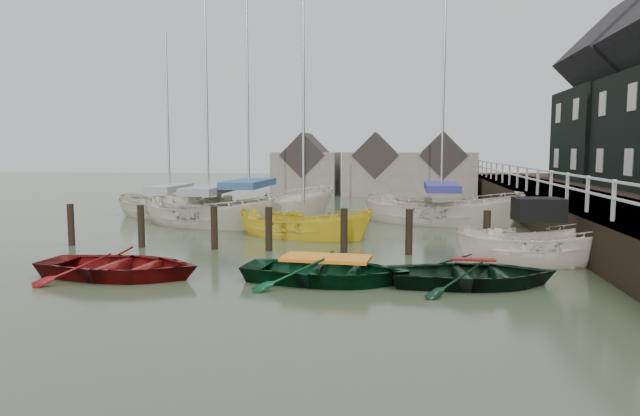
% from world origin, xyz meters
% --- Properties ---
extents(ground, '(120.00, 120.00, 0.00)m').
position_xyz_m(ground, '(0.00, 0.00, 0.00)').
color(ground, '#313B25').
rests_on(ground, ground).
extents(pier, '(3.04, 32.00, 2.70)m').
position_xyz_m(pier, '(9.48, 10.00, 0.71)').
color(pier, black).
rests_on(pier, ground).
extents(mooring_pilings, '(13.72, 0.22, 1.80)m').
position_xyz_m(mooring_pilings, '(-1.11, 3.00, 0.50)').
color(mooring_pilings, black).
rests_on(mooring_pilings, ground).
extents(far_sheds, '(14.00, 4.08, 4.39)m').
position_xyz_m(far_sheds, '(0.83, 26.00, 1.86)').
color(far_sheds, '#665B51').
rests_on(far_sheds, ground).
extents(rowboat_red, '(4.35, 3.23, 0.87)m').
position_xyz_m(rowboat_red, '(-4.01, -1.25, 0.00)').
color(rowboat_red, '#630E0E').
rests_on(rowboat_red, ground).
extents(rowboat_green, '(4.29, 3.22, 0.85)m').
position_xyz_m(rowboat_green, '(1.20, -1.00, 0.00)').
color(rowboat_green, '#083218').
rests_on(rowboat_green, ground).
extents(rowboat_dkgreen, '(4.34, 3.38, 0.82)m').
position_xyz_m(rowboat_dkgreen, '(4.70, -0.79, 0.00)').
color(rowboat_dkgreen, black).
rests_on(rowboat_dkgreen, ground).
extents(motorboat, '(4.72, 2.08, 2.74)m').
position_xyz_m(motorboat, '(6.80, 2.10, 0.09)').
color(motorboat, beige).
rests_on(motorboat, ground).
extents(sailboat_a, '(7.04, 4.57, 11.86)m').
position_xyz_m(sailboat_a, '(-5.15, 8.52, 0.06)').
color(sailboat_a, beige).
rests_on(sailboat_a, ground).
extents(sailboat_b, '(8.07, 5.00, 11.70)m').
position_xyz_m(sailboat_b, '(-3.73, 9.75, 0.06)').
color(sailboat_b, beige).
rests_on(sailboat_b, ground).
extents(sailboat_c, '(5.90, 3.79, 9.76)m').
position_xyz_m(sailboat_c, '(-0.63, 6.10, 0.02)').
color(sailboat_c, gold).
rests_on(sailboat_c, ground).
extents(sailboat_d, '(7.38, 4.37, 11.56)m').
position_xyz_m(sailboat_d, '(4.61, 10.72, 0.06)').
color(sailboat_d, beige).
rests_on(sailboat_d, ground).
extents(sailboat_e, '(6.33, 3.88, 9.73)m').
position_xyz_m(sailboat_e, '(-8.01, 11.15, 0.06)').
color(sailboat_e, '#BCB7A0').
rests_on(sailboat_e, ground).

